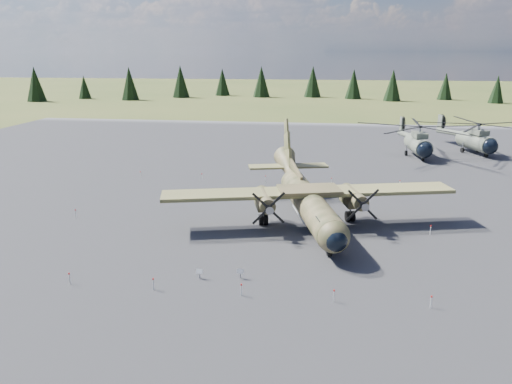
# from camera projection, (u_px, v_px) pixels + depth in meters

# --- Properties ---
(ground) EXTENTS (500.00, 500.00, 0.00)m
(ground) POSITION_uv_depth(u_px,v_px,m) (245.00, 226.00, 45.93)
(ground) COLOR brown
(ground) RESTS_ON ground
(apron) EXTENTS (120.00, 120.00, 0.04)m
(apron) POSITION_uv_depth(u_px,v_px,m) (259.00, 196.00, 55.46)
(apron) COLOR #5E5D63
(apron) RESTS_ON ground
(transport_plane) EXTENTS (26.53, 23.74, 8.81)m
(transport_plane) POSITION_uv_depth(u_px,v_px,m) (307.00, 196.00, 46.50)
(transport_plane) COLOR #363B20
(transport_plane) RESTS_ON ground
(helicopter_near) EXTENTS (20.80, 23.37, 4.85)m
(helicopter_near) POSITION_uv_depth(u_px,v_px,m) (419.00, 135.00, 74.89)
(helicopter_near) COLOR #64685A
(helicopter_near) RESTS_ON ground
(helicopter_mid) EXTENTS (23.86, 24.50, 4.86)m
(helicopter_mid) POSITION_uv_depth(u_px,v_px,m) (477.00, 132.00, 77.43)
(helicopter_mid) COLOR #64685A
(helicopter_mid) RESTS_ON ground
(info_placard_left) EXTENTS (0.48, 0.22, 0.73)m
(info_placard_left) POSITION_uv_depth(u_px,v_px,m) (199.00, 272.00, 35.11)
(info_placard_left) COLOR gray
(info_placard_left) RESTS_ON ground
(info_placard_right) EXTENTS (0.49, 0.26, 0.73)m
(info_placard_right) POSITION_uv_depth(u_px,v_px,m) (240.00, 272.00, 35.13)
(info_placard_right) COLOR gray
(info_placard_right) RESTS_ON ground
(barrier_fence) EXTENTS (33.12, 29.62, 0.85)m
(barrier_fence) POSITION_uv_depth(u_px,v_px,m) (239.00, 221.00, 45.78)
(barrier_fence) COLOR silver
(barrier_fence) RESTS_ON ground
(treeline) EXTENTS (286.52, 281.07, 10.98)m
(treeline) POSITION_uv_depth(u_px,v_px,m) (313.00, 165.00, 48.49)
(treeline) COLOR black
(treeline) RESTS_ON ground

